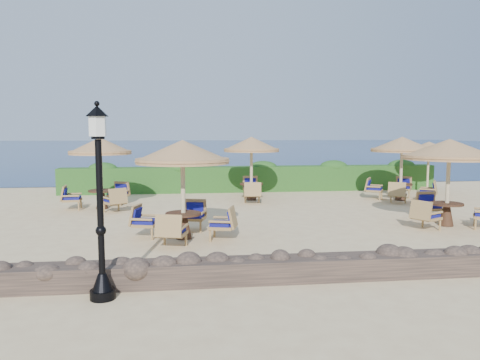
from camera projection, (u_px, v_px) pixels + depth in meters
ground at (286, 219)px, 15.39m from camera, size 120.00×120.00×0.00m
sea at (200, 147)px, 84.45m from camera, size 160.00×160.00×0.00m
hedge at (253, 179)px, 22.43m from camera, size 18.00×0.90×1.20m
stone_wall at (357, 266)px, 9.25m from camera, size 15.00×0.65×0.44m
lamp_post at (100, 210)px, 7.92m from camera, size 0.44×0.44×3.31m
extra_parasol at (429, 147)px, 21.27m from camera, size 2.30×2.30×2.41m
cafe_set_0 at (183, 174)px, 12.41m from camera, size 2.88×2.88×2.65m
cafe_set_1 at (449, 164)px, 14.09m from camera, size 2.79×2.80×2.65m
cafe_set_2 at (101, 161)px, 17.23m from camera, size 2.56×2.77×2.65m
cafe_set_3 at (251, 155)px, 19.42m from camera, size 2.33×2.86×2.65m
cafe_set_4 at (402, 158)px, 19.36m from camera, size 2.75×2.75×2.65m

